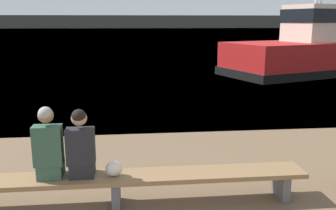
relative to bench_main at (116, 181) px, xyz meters
The scene contains 8 objects.
water_surface 123.53m from the bench_main, 89.85° to the left, with size 240.00×240.00×0.00m, color #5684A3.
far_shoreline 137.81m from the bench_main, 89.87° to the left, with size 600.00×12.00×4.51m, color #4C4C42.
bench_main is the anchor object (origin of this frame).
person_left 1.08m from the bench_main, behind, with size 0.39×0.39×1.06m.
person_right 0.72m from the bench_main, behind, with size 0.39×0.39×1.01m.
shopping_bag 0.20m from the bench_main, 134.65° to the right, with size 0.24×0.19×0.22m.
tugboat_red 16.43m from the bench_main, 54.31° to the left, with size 9.78×6.61×6.70m.
moored_sailboat 27.52m from the bench_main, 56.48° to the left, with size 7.35×3.13×9.66m.
Camera 1 is at (-0.09, -1.84, 2.67)m, focal length 40.00 mm.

